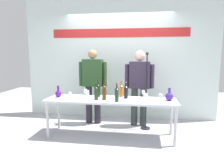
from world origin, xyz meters
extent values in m
plane|color=#A3A2A9|center=(0.00, 0.00, 0.00)|extent=(10.00, 10.00, 0.00)
cube|color=silver|center=(0.00, 1.30, 1.50)|extent=(4.62, 0.10, 3.00)
cube|color=red|center=(0.00, 1.24, 2.04)|extent=(3.23, 0.01, 0.20)
cube|color=silver|center=(0.00, 0.00, 0.71)|extent=(2.41, 0.62, 0.04)
cylinder|color=silver|center=(-1.14, -0.26, 0.34)|extent=(0.05, 0.05, 0.69)
cylinder|color=silver|center=(1.14, -0.26, 0.34)|extent=(0.05, 0.05, 0.69)
cylinder|color=silver|center=(-1.14, 0.26, 0.34)|extent=(0.05, 0.05, 0.69)
cylinder|color=silver|center=(1.14, 0.26, 0.34)|extent=(0.05, 0.05, 0.69)
sphere|color=#4C1583|center=(-1.04, 0.03, 0.79)|extent=(0.12, 0.12, 0.12)
cylinder|color=#4C1583|center=(-1.04, 0.03, 0.89)|extent=(0.04, 0.04, 0.11)
sphere|color=#422190|center=(1.06, 0.03, 0.80)|extent=(0.14, 0.14, 0.14)
cylinder|color=#422190|center=(1.06, 0.03, 0.91)|extent=(0.04, 0.04, 0.10)
cylinder|color=#27212C|center=(-0.61, 0.71, 0.42)|extent=(0.14, 0.14, 0.85)
cylinder|color=#27212C|center=(-0.41, 0.71, 0.42)|extent=(0.14, 0.14, 0.85)
cube|color=#274524|center=(-0.51, 0.71, 1.14)|extent=(0.44, 0.22, 0.59)
cylinder|color=#274524|center=(-0.78, 0.71, 1.11)|extent=(0.09, 0.09, 0.53)
cylinder|color=#274524|center=(-0.24, 0.71, 1.11)|extent=(0.09, 0.09, 0.53)
sphere|color=#9D7751|center=(-0.51, 0.71, 1.55)|extent=(0.20, 0.20, 0.20)
cylinder|color=#2F3632|center=(0.41, 0.71, 0.42)|extent=(0.14, 0.14, 0.83)
cylinder|color=#2F3632|center=(0.61, 0.71, 0.42)|extent=(0.14, 0.14, 0.83)
cube|color=#362B40|center=(0.51, 0.71, 1.11)|extent=(0.44, 0.22, 0.56)
cylinder|color=#362B40|center=(0.24, 0.71, 1.08)|extent=(0.09, 0.09, 0.51)
cylinder|color=#362B40|center=(0.78, 0.71, 1.08)|extent=(0.09, 0.09, 0.51)
sphere|color=beige|center=(0.51, 0.71, 1.51)|extent=(0.21, 0.21, 0.21)
cylinder|color=#183D1D|center=(0.11, 0.00, 0.83)|extent=(0.07, 0.07, 0.20)
cone|color=#183D1D|center=(0.11, 0.00, 0.94)|extent=(0.07, 0.07, 0.03)
cylinder|color=#183D1D|center=(0.11, 0.00, 0.97)|extent=(0.02, 0.02, 0.09)
cylinder|color=#AC1A23|center=(0.11, 0.00, 1.02)|extent=(0.03, 0.03, 0.02)
cylinder|color=#4C2D0E|center=(-0.11, -0.07, 0.85)|extent=(0.07, 0.07, 0.24)
cone|color=#4C2D0E|center=(-0.11, -0.07, 0.98)|extent=(0.07, 0.07, 0.03)
cylinder|color=#4C2D0E|center=(-0.11, -0.07, 1.01)|extent=(0.03, 0.03, 0.09)
cylinder|color=black|center=(-0.11, -0.07, 1.06)|extent=(0.03, 0.03, 0.02)
cylinder|color=black|center=(-0.27, 0.16, 0.84)|extent=(0.07, 0.07, 0.22)
cone|color=black|center=(-0.27, 0.16, 0.96)|extent=(0.07, 0.07, 0.03)
cylinder|color=black|center=(-0.27, 0.16, 0.99)|extent=(0.02, 0.02, 0.08)
cylinder|color=black|center=(-0.27, 0.16, 1.04)|extent=(0.03, 0.03, 0.02)
cylinder|color=#1B3624|center=(0.14, -0.19, 0.84)|extent=(0.06, 0.06, 0.22)
cone|color=#1B3624|center=(0.14, -0.19, 0.96)|extent=(0.06, 0.06, 0.03)
cylinder|color=#1B3624|center=(0.14, -0.19, 0.98)|extent=(0.02, 0.02, 0.07)
cylinder|color=#B51723|center=(0.14, -0.19, 1.03)|extent=(0.03, 0.03, 0.02)
cylinder|color=orange|center=(0.17, 0.23, 0.83)|extent=(0.07, 0.07, 0.21)
cone|color=orange|center=(0.17, 0.23, 0.95)|extent=(0.07, 0.07, 0.03)
cylinder|color=orange|center=(0.17, 0.23, 0.98)|extent=(0.02, 0.02, 0.09)
cylinder|color=#AC1C1E|center=(0.17, 0.23, 1.03)|extent=(0.03, 0.03, 0.02)
cylinder|color=black|center=(0.27, 0.11, 0.83)|extent=(0.07, 0.07, 0.21)
cone|color=black|center=(0.27, 0.11, 0.95)|extent=(0.07, 0.07, 0.03)
cylinder|color=black|center=(0.27, 0.11, 0.98)|extent=(0.02, 0.02, 0.08)
cylinder|color=gold|center=(0.27, 0.11, 1.03)|extent=(0.03, 0.03, 0.02)
cylinder|color=#1E3619|center=(-0.25, -0.10, 0.84)|extent=(0.07, 0.07, 0.22)
cone|color=#1E3619|center=(-0.25, -0.10, 0.96)|extent=(0.07, 0.07, 0.03)
cylinder|color=#1E3619|center=(-0.25, -0.10, 0.98)|extent=(0.03, 0.03, 0.06)
cylinder|color=black|center=(-0.25, -0.10, 1.02)|extent=(0.03, 0.03, 0.02)
cylinder|color=white|center=(-0.44, -0.03, 0.73)|extent=(0.05, 0.05, 0.00)
cylinder|color=white|center=(-0.44, -0.03, 0.76)|extent=(0.01, 0.01, 0.07)
cylinder|color=white|center=(-0.44, -0.03, 0.84)|extent=(0.06, 0.06, 0.09)
cylinder|color=white|center=(-0.54, 0.21, 0.73)|extent=(0.06, 0.06, 0.00)
cylinder|color=white|center=(-0.54, 0.21, 0.76)|extent=(0.01, 0.01, 0.06)
cylinder|color=white|center=(-0.54, 0.21, 0.83)|extent=(0.07, 0.07, 0.08)
cylinder|color=white|center=(-0.73, -0.16, 0.73)|extent=(0.06, 0.06, 0.00)
cylinder|color=white|center=(-0.73, -0.16, 0.76)|extent=(0.01, 0.01, 0.06)
cylinder|color=white|center=(-0.73, -0.16, 0.83)|extent=(0.06, 0.06, 0.08)
cylinder|color=white|center=(0.60, 0.24, 0.73)|extent=(0.06, 0.06, 0.00)
cylinder|color=white|center=(0.60, 0.24, 0.76)|extent=(0.01, 0.01, 0.06)
cylinder|color=white|center=(0.60, 0.24, 0.83)|extent=(0.06, 0.06, 0.07)
cylinder|color=white|center=(0.89, -0.15, 0.73)|extent=(0.06, 0.06, 0.00)
cylinder|color=white|center=(0.89, -0.15, 0.76)|extent=(0.01, 0.01, 0.06)
cylinder|color=white|center=(0.89, -0.15, 0.84)|extent=(0.07, 0.07, 0.09)
cylinder|color=white|center=(0.64, -0.03, 0.73)|extent=(0.06, 0.06, 0.00)
cylinder|color=white|center=(0.64, -0.03, 0.76)|extent=(0.01, 0.01, 0.06)
cylinder|color=white|center=(0.64, -0.03, 0.82)|extent=(0.07, 0.07, 0.07)
cylinder|color=black|center=(0.66, 0.51, 0.01)|extent=(0.20, 0.20, 0.02)
cylinder|color=black|center=(0.66, 0.51, 0.77)|extent=(0.02, 0.02, 1.53)
sphere|color=#232328|center=(0.66, 0.51, 1.56)|extent=(0.06, 0.06, 0.06)
camera|label=1|loc=(0.57, -3.72, 1.58)|focal=33.23mm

